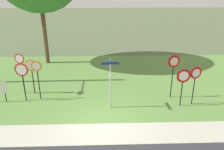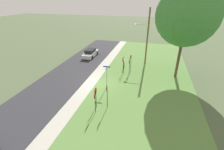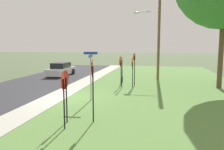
% 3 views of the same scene
% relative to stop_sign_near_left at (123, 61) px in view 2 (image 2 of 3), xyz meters
% --- Properties ---
extents(ground_plane, '(160.00, 160.00, 0.00)m').
position_rel_stop_sign_near_left_xyz_m(ground_plane, '(4.45, -2.60, -1.75)').
color(ground_plane, '#4C5B3D').
extents(road_asphalt, '(44.00, 6.40, 0.01)m').
position_rel_stop_sign_near_left_xyz_m(road_asphalt, '(4.45, -7.40, -1.74)').
color(road_asphalt, '#2D2D33').
rests_on(road_asphalt, ground_plane).
extents(sidewalk_strip, '(44.00, 1.60, 0.06)m').
position_rel_stop_sign_near_left_xyz_m(sidewalk_strip, '(4.45, -3.40, -1.72)').
color(sidewalk_strip, '#ADAA9E').
rests_on(sidewalk_strip, ground_plane).
extents(grass_median, '(44.00, 12.00, 0.04)m').
position_rel_stop_sign_near_left_xyz_m(grass_median, '(4.45, 3.40, -1.73)').
color(grass_median, '#567F3D').
rests_on(grass_median, ground_plane).
extents(stop_sign_near_left, '(0.77, 0.11, 2.34)m').
position_rel_stop_sign_near_left_xyz_m(stop_sign_near_left, '(0.00, 0.00, 0.00)').
color(stop_sign_near_left, black).
rests_on(stop_sign_near_left, grass_median).
extents(stop_sign_near_right, '(0.60, 0.09, 2.41)m').
position_rel_stop_sign_near_left_xyz_m(stop_sign_near_right, '(0.80, 0.20, -0.00)').
color(stop_sign_near_right, black).
rests_on(stop_sign_near_right, grass_median).
extents(stop_sign_far_left, '(0.75, 0.10, 2.27)m').
position_rel_stop_sign_near_left_xyz_m(stop_sign_far_left, '(0.23, 0.95, -0.06)').
color(stop_sign_far_left, black).
rests_on(stop_sign_far_left, grass_median).
extents(stop_sign_far_center, '(0.61, 0.13, 2.60)m').
position_rel_stop_sign_near_left_xyz_m(stop_sign_far_center, '(-0.43, 1.03, 0.14)').
color(stop_sign_far_center, black).
rests_on(stop_sign_far_center, grass_median).
extents(yield_sign_near_left, '(0.73, 0.17, 2.68)m').
position_rel_stop_sign_near_left_xyz_m(yield_sign_near_left, '(8.72, 0.15, 0.30)').
color(yield_sign_near_left, black).
rests_on(yield_sign_near_left, grass_median).
extents(yield_sign_near_right, '(0.69, 0.17, 2.26)m').
position_rel_stop_sign_near_left_xyz_m(yield_sign_near_right, '(9.71, -0.74, -0.03)').
color(yield_sign_near_right, black).
rests_on(yield_sign_near_right, grass_median).
extents(yield_sign_far_left, '(0.79, 0.10, 2.22)m').
position_rel_stop_sign_near_left_xyz_m(yield_sign_far_left, '(8.96, -0.94, -0.06)').
color(yield_sign_far_left, black).
rests_on(yield_sign_far_left, grass_median).
extents(street_name_post, '(0.96, 0.82, 2.85)m').
position_rel_stop_sign_near_left_xyz_m(street_name_post, '(5.00, -0.99, -0.01)').
color(street_name_post, '#9EA0A8').
rests_on(street_name_post, grass_median).
extents(utility_pole, '(2.10, 2.48, 8.69)m').
position_rel_stop_sign_near_left_xyz_m(utility_pole, '(-4.23, 2.75, 2.99)').
color(utility_pole, brown).
rests_on(utility_pole, grass_median).
extents(notice_board, '(1.10, 0.09, 1.25)m').
position_rel_stop_sign_near_left_xyz_m(notice_board, '(-1.51, -0.10, -0.87)').
color(notice_board, black).
rests_on(notice_board, grass_median).
extents(oak_tree_left, '(7.41, 7.41, 11.75)m').
position_rel_stop_sign_near_left_xyz_m(oak_tree_left, '(-0.48, 7.42, 6.33)').
color(oak_tree_left, brown).
rests_on(oak_tree_left, grass_median).
extents(parked_hatchback_near, '(4.33, 1.91, 1.39)m').
position_rel_stop_sign_near_left_xyz_m(parked_hatchback_near, '(-5.13, -7.19, -1.10)').
color(parked_hatchback_near, silver).
rests_on(parked_hatchback_near, road_asphalt).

